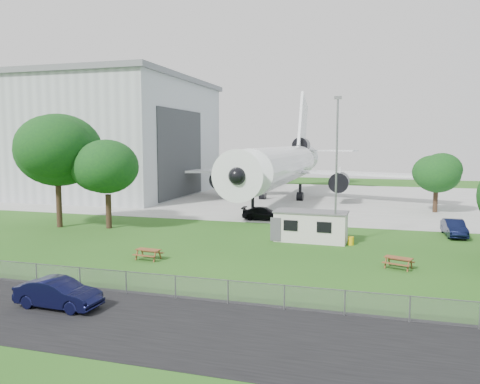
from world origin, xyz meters
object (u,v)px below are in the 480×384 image
(picnic_east, at_px, (398,268))
(site_cabin, at_px, (311,226))
(hangar, at_px, (73,136))
(airliner, at_px, (283,164))
(picnic_west, at_px, (148,259))
(car_centre_sedan, at_px, (58,294))

(picnic_east, bearing_deg, site_cabin, 153.85)
(hangar, relative_size, airliner, 0.90)
(hangar, xyz_separation_m, airliner, (35.97, -0.14, -4.14))
(hangar, relative_size, picnic_west, 23.89)
(hangar, distance_m, airliner, 36.21)
(airliner, bearing_deg, site_cabin, -74.15)
(site_cabin, height_order, picnic_west, site_cabin)
(car_centre_sedan, bearing_deg, picnic_west, 3.40)
(hangar, height_order, site_cabin, hangar)
(site_cabin, relative_size, picnic_west, 3.77)
(site_cabin, xyz_separation_m, car_centre_sedan, (-10.27, -19.89, -0.56))
(hangar, bearing_deg, site_cabin, -32.97)
(picnic_west, bearing_deg, airliner, 91.89)
(site_cabin, distance_m, picnic_east, 9.93)
(picnic_west, distance_m, car_centre_sedan, 10.30)
(picnic_west, xyz_separation_m, picnic_east, (17.32, 2.55, 0.00))
(picnic_west, xyz_separation_m, car_centre_sedan, (0.20, -10.27, 0.75))
(picnic_west, relative_size, car_centre_sedan, 0.40)
(hangar, distance_m, picnic_west, 51.70)
(hangar, relative_size, site_cabin, 6.33)
(picnic_west, distance_m, picnic_east, 17.50)
(site_cabin, bearing_deg, car_centre_sedan, -117.31)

